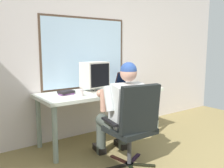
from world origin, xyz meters
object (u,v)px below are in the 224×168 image
at_px(desk, 102,96).
at_px(office_chair, 134,122).
at_px(crt_monitor, 95,75).
at_px(laptop, 128,83).
at_px(coffee_mug, 80,93).
at_px(wine_glass, 128,84).
at_px(book_stack, 66,93).
at_px(person_seated, 123,110).

bearing_deg(desk, office_chair, -101.35).
height_order(crt_monitor, laptop, crt_monitor).
bearing_deg(laptop, coffee_mug, -165.89).
xyz_separation_m(laptop, wine_glass, (-0.21, -0.26, 0.03)).
relative_size(desk, office_chair, 1.88).
bearing_deg(coffee_mug, laptop, 14.11).
relative_size(book_stack, coffee_mug, 2.35).
distance_m(person_seated, crt_monitor, 0.77).
bearing_deg(person_seated, wine_glass, 45.88).
bearing_deg(book_stack, desk, -4.32).
distance_m(office_chair, crt_monitor, 1.03).
bearing_deg(desk, person_seated, -102.53).
bearing_deg(wine_glass, desk, 151.61).
xyz_separation_m(office_chair, person_seated, (0.03, 0.25, 0.08)).
height_order(office_chair, laptop, office_chair).
xyz_separation_m(desk, wine_glass, (0.33, -0.18, 0.17)).
height_order(desk, coffee_mug, coffee_mug).
height_order(laptop, book_stack, laptop).
xyz_separation_m(crt_monitor, wine_glass, (0.45, -0.19, -0.14)).
relative_size(crt_monitor, coffee_mug, 4.51).
bearing_deg(laptop, crt_monitor, -173.77).
bearing_deg(person_seated, book_stack, 117.97).
bearing_deg(desk, laptop, 8.13).
bearing_deg(person_seated, desk, 77.47).
xyz_separation_m(desk, office_chair, (-0.19, -0.93, -0.11)).
bearing_deg(desk, wine_glass, -28.39).
distance_m(office_chair, wine_glass, 0.95).
bearing_deg(coffee_mug, office_chair, -71.74).
xyz_separation_m(desk, person_seated, (-0.15, -0.68, -0.03)).
bearing_deg(wine_glass, office_chair, -124.83).
height_order(desk, crt_monitor, crt_monitor).
bearing_deg(person_seated, crt_monitor, 86.73).
bearing_deg(laptop, wine_glass, -129.51).
bearing_deg(book_stack, office_chair, -70.22).
relative_size(office_chair, person_seated, 0.81).
height_order(desk, office_chair, office_chair).
xyz_separation_m(crt_monitor, book_stack, (-0.42, 0.03, -0.21)).
distance_m(crt_monitor, book_stack, 0.47).
distance_m(crt_monitor, laptop, 0.69).
xyz_separation_m(person_seated, wine_glass, (0.49, 0.50, 0.20)).
height_order(desk, wine_glass, wine_glass).
distance_m(person_seated, book_stack, 0.83).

